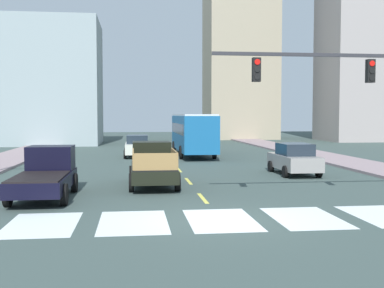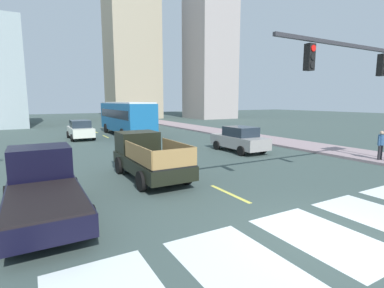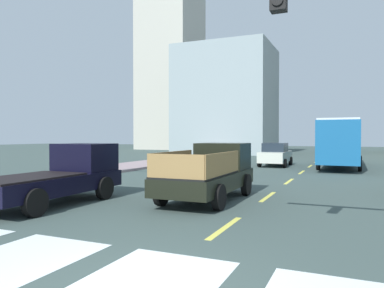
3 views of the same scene
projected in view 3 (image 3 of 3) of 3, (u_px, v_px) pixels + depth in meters
name	position (u px, v px, depth m)	size (l,w,h in m)	color
sidewalk_left	(130.00, 166.00, 26.55)	(3.63, 110.00, 0.15)	gray
crosswalk_stripe_2	(4.00, 264.00, 6.43)	(2.08, 3.41, 0.01)	silver
lane_dash_0	(225.00, 228.00, 9.02)	(0.16, 2.40, 0.01)	#D8CE50
lane_dash_1	(268.00, 197.00, 13.61)	(0.16, 2.40, 0.01)	#D8CE50
lane_dash_2	(289.00, 181.00, 18.20)	(0.16, 2.40, 0.01)	#D8CE50
lane_dash_3	(302.00, 172.00, 22.78)	(0.16, 2.40, 0.01)	#D8CE50
lane_dash_4	(310.00, 166.00, 27.37)	(0.16, 2.40, 0.01)	#D8CE50
lane_dash_5	(316.00, 162.00, 31.96)	(0.16, 2.40, 0.01)	#D8CE50
lane_dash_6	(321.00, 159.00, 36.55)	(0.16, 2.40, 0.01)	#D8CE50
lane_dash_7	(324.00, 156.00, 41.13)	(0.16, 2.40, 0.01)	#D8CE50
pickup_stakebed	(212.00, 172.00, 13.30)	(2.18, 5.20, 1.96)	black
pickup_dark	(61.00, 175.00, 12.45)	(2.18, 5.20, 1.96)	black
city_bus	(340.00, 140.00, 26.52)	(2.72, 10.80, 3.32)	#175C94
sedan_mid	(275.00, 154.00, 27.58)	(2.02, 4.40, 1.72)	silver
tower_tall_centre	(171.00, 49.00, 63.72)	(9.04, 9.75, 34.65)	#B4B3A4
block_low_left	(226.00, 101.00, 48.31)	(11.80, 10.01, 13.70)	#8C9DA1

